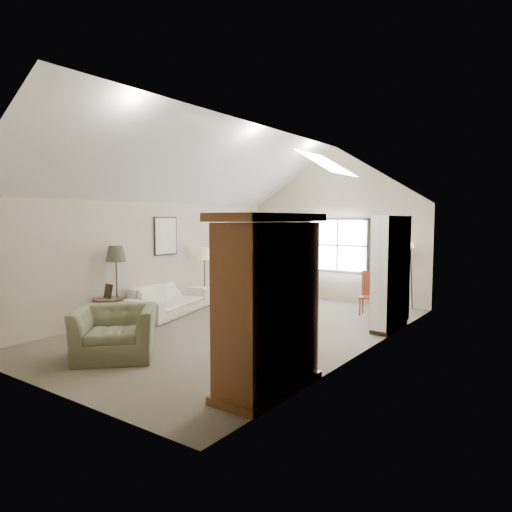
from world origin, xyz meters
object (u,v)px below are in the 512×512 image
Objects in this scene: side_table at (109,313)px; side_chair at (369,293)px; armoire at (268,304)px; armchair_near at (115,332)px; armchair_far at (257,293)px; coffee_table at (274,306)px; sofa at (169,299)px.

side_table is 0.61× the size of side_chair.
armoire is 2.81m from armchair_near.
armchair_far is 0.94m from coffee_table.
side_table is (-1.67, 1.14, -0.10)m from armchair_near.
sofa is at bearing 90.00° from side_table.
side_chair reaches higher than armchair_near.
side_chair is (3.68, 4.14, 0.19)m from side_table.
side_chair reaches higher than sofa.
side_chair is at bearing -137.71° from armchair_far.
coffee_table is (-2.23, 3.53, -0.84)m from armoire.
armchair_far is 3.40m from side_table.
armoire reaches higher than armchair_near.
armoire is 5.07m from armchair_far.
sofa is at bearing -154.58° from coffee_table.
coffee_table is 2.17m from side_chair.
armchair_far is at bearing 126.88° from armoire.
side_table is at bearing 101.95° from armchair_near.
side_chair is (2.01, 5.28, 0.09)m from armchair_near.
armoire is at bearing -57.79° from coffee_table.
armoire is 3.73× the size of side_table.
armoire is at bearing -11.75° from side_table.
side_table is at bearing -129.38° from coffee_table.
side_chair is (3.68, 2.54, 0.14)m from sofa.
coffee_table is 1.05× the size of side_chair.
armoire is at bearing 145.13° from armchair_far.
sofa is 1.60m from side_table.
armchair_near reaches higher than sofa.
side_chair is (2.32, 1.03, 0.08)m from armchair_far.
armchair_far is (-0.31, 4.25, 0.02)m from armchair_near.
armoire is 2.16× the size of coffee_table.
side_chair is (-0.70, 5.05, -0.61)m from armoire.
side_table is (0.00, -1.60, -0.05)m from sofa.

